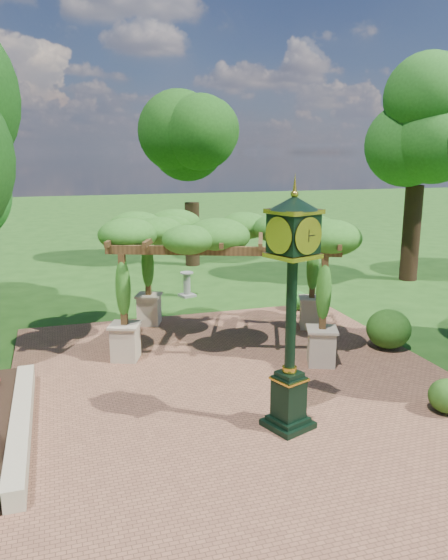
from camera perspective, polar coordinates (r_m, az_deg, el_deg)
name	(u,v)px	position (r m, az deg, el deg)	size (l,w,h in m)	color
ground	(260,412)	(11.45, 3.82, -13.57)	(120.00, 120.00, 0.00)	#1E4714
brick_plaza	(244,391)	(12.29, 2.12, -11.50)	(10.00, 12.00, 0.04)	brown
border_wall	(21,424)	(11.21, -20.43, -13.91)	(0.35, 5.00, 0.40)	#C6B793
pedestal_clock	(292,293)	(9.90, 7.10, -1.37)	(1.14, 1.14, 4.47)	black
pergola	(226,238)	(14.47, 0.23, 4.37)	(6.57, 5.34, 3.57)	#C0AD8F
sundial	(187,286)	(19.96, -3.89, -0.61)	(0.64, 0.64, 0.91)	gray
shrub_front	(448,396)	(12.06, 22.33, -11.15)	(0.76, 0.76, 0.69)	#285317
shrub_mid	(389,329)	(15.23, 16.82, -4.91)	(1.17, 1.17, 1.05)	#255117
shrub_back	(297,300)	(18.32, 7.63, -2.10)	(0.70, 0.70, 0.63)	#24681E
tree_north	(191,152)	(25.14, -3.45, 13.17)	(3.78, 3.78, 7.53)	#302113
tree_east_far	(421,108)	(23.43, 19.91, 16.56)	(3.95, 3.95, 10.00)	#311E13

